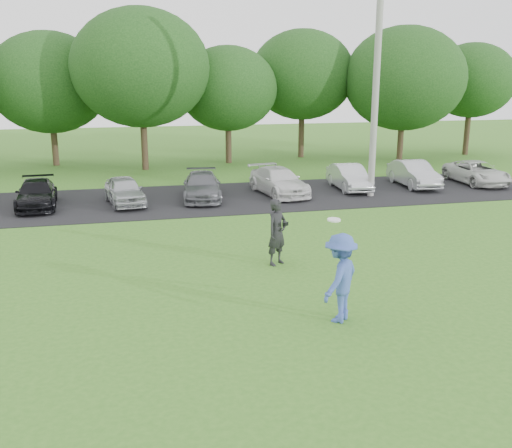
% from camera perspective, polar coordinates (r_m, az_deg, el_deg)
% --- Properties ---
extents(ground, '(100.00, 100.00, 0.00)m').
position_cam_1_polar(ground, '(12.18, 3.91, -9.99)').
color(ground, '#377020').
rests_on(ground, ground).
extents(parking_lot, '(32.00, 6.50, 0.03)m').
position_cam_1_polar(parking_lot, '(24.33, -5.24, 2.55)').
color(parking_lot, black).
rests_on(parking_lot, ground).
extents(utility_pole, '(0.28, 0.28, 10.40)m').
position_cam_1_polar(utility_pole, '(24.76, 11.97, 14.60)').
color(utility_pole, gray).
rests_on(utility_pole, ground).
extents(frisbee_player, '(1.38, 1.38, 2.28)m').
position_cam_1_polar(frisbee_player, '(12.13, 8.41, -5.35)').
color(frisbee_player, '#3C57AB').
rests_on(frisbee_player, ground).
extents(camera_bystander, '(0.80, 0.74, 1.84)m').
position_cam_1_polar(camera_bystander, '(15.61, 2.12, -0.82)').
color(camera_bystander, black).
rests_on(camera_bystander, ground).
extents(parked_cars, '(28.45, 4.37, 1.19)m').
position_cam_1_polar(parked_cars, '(24.30, -4.79, 3.91)').
color(parked_cars, '#585B60').
rests_on(parked_cars, parking_lot).
extents(tree_row, '(42.39, 9.85, 8.64)m').
position_cam_1_polar(tree_row, '(33.67, -5.33, 14.26)').
color(tree_row, '#38281C').
rests_on(tree_row, ground).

